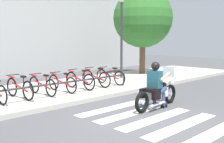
{
  "coord_description": "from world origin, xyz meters",
  "views": [
    {
      "loc": [
        -5.22,
        -4.21,
        2.1
      ],
      "look_at": [
        1.32,
        2.52,
        0.98
      ],
      "focal_mm": 43.46,
      "sensor_mm": 36.0,
      "label": 1
    }
  ],
  "objects_px": {
    "bicycle_5": "(80,80)",
    "rider": "(156,82)",
    "bicycle_2": "(20,88)",
    "bike_rack": "(61,84)",
    "bicycle_3": "(42,85)",
    "street_lamp": "(122,30)",
    "bicycle_4": "(62,83)",
    "motorcycle": "(157,93)",
    "bicycle_7": "(110,76)",
    "bicycle_6": "(96,78)",
    "tree_near_rack": "(143,18)"
  },
  "relations": [
    {
      "from": "bicycle_2",
      "to": "street_lamp",
      "type": "xyz_separation_m",
      "value": [
        5.96,
        1.08,
        2.04
      ]
    },
    {
      "from": "bicycle_2",
      "to": "bike_rack",
      "type": "distance_m",
      "value": 1.36
    },
    {
      "from": "motorcycle",
      "to": "bicycle_6",
      "type": "xyz_separation_m",
      "value": [
        0.55,
        3.52,
        0.05
      ]
    },
    {
      "from": "motorcycle",
      "to": "bicycle_5",
      "type": "relative_size",
      "value": 1.33
    },
    {
      "from": "bicycle_3",
      "to": "motorcycle",
      "type": "bearing_deg",
      "value": -61.21
    },
    {
      "from": "rider",
      "to": "bicycle_7",
      "type": "height_order",
      "value": "rider"
    },
    {
      "from": "motorcycle",
      "to": "bicycle_3",
      "type": "xyz_separation_m",
      "value": [
        -1.94,
        3.52,
        0.04
      ]
    },
    {
      "from": "bicycle_5",
      "to": "rider",
      "type": "bearing_deg",
      "value": -86.72
    },
    {
      "from": "rider",
      "to": "bicycle_5",
      "type": "height_order",
      "value": "rider"
    },
    {
      "from": "bike_rack",
      "to": "street_lamp",
      "type": "bearing_deg",
      "value": 19.06
    },
    {
      "from": "motorcycle",
      "to": "bicycle_6",
      "type": "distance_m",
      "value": 3.56
    },
    {
      "from": "bicycle_3",
      "to": "bicycle_5",
      "type": "relative_size",
      "value": 0.97
    },
    {
      "from": "bicycle_4",
      "to": "bicycle_5",
      "type": "bearing_deg",
      "value": -0.06
    },
    {
      "from": "bicycle_2",
      "to": "bicycle_5",
      "type": "xyz_separation_m",
      "value": [
        2.48,
        0.0,
        -0.0
      ]
    },
    {
      "from": "bicycle_3",
      "to": "tree_near_rack",
      "type": "relative_size",
      "value": 0.33
    },
    {
      "from": "bicycle_4",
      "to": "bike_rack",
      "type": "bearing_deg",
      "value": -126.69
    },
    {
      "from": "bicycle_3",
      "to": "bicycle_7",
      "type": "bearing_deg",
      "value": 0.0
    },
    {
      "from": "bicycle_2",
      "to": "tree_near_rack",
      "type": "relative_size",
      "value": 0.33
    },
    {
      "from": "rider",
      "to": "bicycle_6",
      "type": "relative_size",
      "value": 0.87
    },
    {
      "from": "bicycle_2",
      "to": "bicycle_4",
      "type": "xyz_separation_m",
      "value": [
        1.66,
        0.0,
        -0.02
      ]
    },
    {
      "from": "bicycle_3",
      "to": "bicycle_4",
      "type": "relative_size",
      "value": 0.99
    },
    {
      "from": "rider",
      "to": "bicycle_2",
      "type": "relative_size",
      "value": 0.86
    },
    {
      "from": "bicycle_7",
      "to": "street_lamp",
      "type": "xyz_separation_m",
      "value": [
        1.82,
        1.08,
        2.05
      ]
    },
    {
      "from": "rider",
      "to": "bicycle_3",
      "type": "relative_size",
      "value": 0.88
    },
    {
      "from": "bicycle_5",
      "to": "street_lamp",
      "type": "bearing_deg",
      "value": 17.2
    },
    {
      "from": "bicycle_4",
      "to": "bike_rack",
      "type": "height_order",
      "value": "bicycle_4"
    },
    {
      "from": "tree_near_rack",
      "to": "bicycle_5",
      "type": "bearing_deg",
      "value": -165.28
    },
    {
      "from": "bicycle_2",
      "to": "bicycle_7",
      "type": "distance_m",
      "value": 4.14
    },
    {
      "from": "motorcycle",
      "to": "bicycle_4",
      "type": "xyz_separation_m",
      "value": [
        -1.11,
        3.52,
        0.03
      ]
    },
    {
      "from": "bicycle_2",
      "to": "bike_rack",
      "type": "bearing_deg",
      "value": -24.04
    },
    {
      "from": "bicycle_6",
      "to": "bike_rack",
      "type": "xyz_separation_m",
      "value": [
        -2.07,
        -0.55,
        0.07
      ]
    },
    {
      "from": "bicycle_3",
      "to": "bicycle_7",
      "type": "height_order",
      "value": "bicycle_7"
    },
    {
      "from": "bicycle_4",
      "to": "street_lamp",
      "type": "relative_size",
      "value": 0.39
    },
    {
      "from": "motorcycle",
      "to": "bicycle_7",
      "type": "bearing_deg",
      "value": 68.68
    },
    {
      "from": "bicycle_7",
      "to": "bike_rack",
      "type": "distance_m",
      "value": 2.95
    },
    {
      "from": "bicycle_2",
      "to": "bicycle_6",
      "type": "xyz_separation_m",
      "value": [
        3.31,
        -0.0,
        0.0
      ]
    },
    {
      "from": "bicycle_3",
      "to": "bike_rack",
      "type": "height_order",
      "value": "bicycle_3"
    },
    {
      "from": "bicycle_6",
      "to": "bike_rack",
      "type": "height_order",
      "value": "bicycle_6"
    },
    {
      "from": "bicycle_5",
      "to": "bike_rack",
      "type": "height_order",
      "value": "bicycle_5"
    },
    {
      "from": "bicycle_3",
      "to": "street_lamp",
      "type": "distance_m",
      "value": 5.63
    },
    {
      "from": "bicycle_2",
      "to": "bicycle_3",
      "type": "height_order",
      "value": "bicycle_2"
    },
    {
      "from": "bicycle_2",
      "to": "bicycle_5",
      "type": "relative_size",
      "value": 0.99
    },
    {
      "from": "rider",
      "to": "bicycle_6",
      "type": "xyz_separation_m",
      "value": [
        0.63,
        3.52,
        -0.31
      ]
    },
    {
      "from": "bicycle_7",
      "to": "bicycle_6",
      "type": "bearing_deg",
      "value": -179.93
    },
    {
      "from": "motorcycle",
      "to": "bicycle_3",
      "type": "bearing_deg",
      "value": 118.79
    },
    {
      "from": "bicycle_3",
      "to": "bicycle_6",
      "type": "height_order",
      "value": "bicycle_6"
    },
    {
      "from": "bicycle_5",
      "to": "bicycle_7",
      "type": "xyz_separation_m",
      "value": [
        1.66,
        0.0,
        -0.01
      ]
    },
    {
      "from": "bicycle_2",
      "to": "bicycle_4",
      "type": "bearing_deg",
      "value": 0.04
    },
    {
      "from": "bicycle_3",
      "to": "bicycle_5",
      "type": "distance_m",
      "value": 1.66
    },
    {
      "from": "bicycle_7",
      "to": "tree_near_rack",
      "type": "distance_m",
      "value": 5.06
    }
  ]
}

